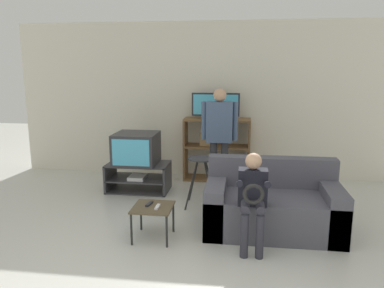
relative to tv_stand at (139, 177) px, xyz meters
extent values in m
cube|color=silver|center=(0.87, 0.99, 1.09)|extent=(6.40, 0.06, 2.60)
cube|color=#38383D|center=(0.00, 0.01, -0.20)|extent=(0.93, 0.54, 0.02)
cube|color=#38383D|center=(0.00, 0.01, -0.02)|extent=(0.90, 0.54, 0.02)
cube|color=#38383D|center=(0.00, 0.01, 0.21)|extent=(0.93, 0.54, 0.02)
cube|color=#38383D|center=(-0.45, 0.01, 0.00)|extent=(0.03, 0.54, 0.43)
cube|color=#38383D|center=(0.45, 0.01, 0.00)|extent=(0.03, 0.54, 0.43)
cube|color=white|center=(0.00, -0.06, 0.02)|extent=(0.24, 0.28, 0.05)
cube|color=#2D2D33|center=(-0.02, 0.00, 0.45)|extent=(0.63, 0.60, 0.47)
cube|color=#4CB7E0|center=(-0.02, -0.30, 0.45)|extent=(0.55, 0.01, 0.39)
cube|color=brown|center=(0.61, 0.73, 0.31)|extent=(0.03, 0.38, 1.03)
cube|color=brown|center=(1.67, 0.73, 0.31)|extent=(0.03, 0.38, 1.03)
cube|color=brown|center=(1.14, 0.73, -0.19)|extent=(1.02, 0.38, 0.03)
cube|color=brown|center=(1.14, 0.73, 0.36)|extent=(1.02, 0.38, 0.03)
cube|color=brown|center=(1.14, 0.73, 0.81)|extent=(1.02, 0.38, 0.03)
cube|color=#9E7A4C|center=(0.95, 0.68, 0.48)|extent=(0.18, 0.04, 0.22)
cube|color=black|center=(1.11, 0.74, 0.84)|extent=(0.27, 0.20, 0.04)
cube|color=black|center=(1.11, 0.74, 1.05)|extent=(0.78, 0.04, 0.38)
cube|color=#4CB7E0|center=(1.11, 0.72, 1.05)|extent=(0.73, 0.01, 0.33)
cylinder|color=black|center=(0.90, -0.63, 0.12)|extent=(0.17, 0.17, 0.66)
cylinder|color=black|center=(1.14, -0.63, 0.12)|extent=(0.17, 0.17, 0.66)
cylinder|color=black|center=(0.90, -0.40, 0.12)|extent=(0.17, 0.17, 0.66)
cylinder|color=black|center=(1.14, -0.40, 0.12)|extent=(0.17, 0.17, 0.66)
cylinder|color=#333338|center=(1.02, -0.51, 0.45)|extent=(0.36, 0.36, 0.02)
cube|color=brown|center=(0.61, -1.57, 0.15)|extent=(0.43, 0.43, 0.02)
cylinder|color=black|center=(0.42, -1.76, -0.03)|extent=(0.02, 0.02, 0.35)
cylinder|color=black|center=(0.80, -1.76, -0.03)|extent=(0.02, 0.02, 0.35)
cylinder|color=black|center=(0.42, -1.38, -0.03)|extent=(0.02, 0.02, 0.35)
cylinder|color=black|center=(0.80, -1.38, -0.03)|extent=(0.02, 0.02, 0.35)
cube|color=#232328|center=(0.56, -1.53, 0.17)|extent=(0.06, 0.15, 0.02)
cube|color=silver|center=(0.66, -1.60, 0.17)|extent=(0.04, 0.14, 0.02)
cube|color=#4C4C56|center=(1.92, -1.21, 0.01)|extent=(1.52, 0.83, 0.44)
cube|color=#4C4C56|center=(1.92, -0.89, 0.41)|extent=(1.52, 0.20, 0.36)
cube|color=#4C4C56|center=(1.27, -1.21, 0.07)|extent=(0.22, 0.83, 0.56)
cube|color=#4C4C56|center=(2.57, -1.21, 0.07)|extent=(0.22, 0.83, 0.56)
cylinder|color=#2D2D33|center=(1.14, 0.05, 0.18)|extent=(0.11, 0.11, 0.78)
cylinder|color=#2D2D33|center=(1.30, 0.05, 0.18)|extent=(0.11, 0.11, 0.78)
cube|color=#475B7A|center=(1.22, 0.05, 0.87)|extent=(0.38, 0.20, 0.59)
cylinder|color=#475B7A|center=(0.99, 0.05, 0.88)|extent=(0.08, 0.08, 0.56)
cylinder|color=#475B7A|center=(1.45, 0.05, 0.88)|extent=(0.08, 0.08, 0.56)
sphere|color=tan|center=(1.22, 0.05, 1.26)|extent=(0.19, 0.19, 0.19)
cylinder|color=#2D2D38|center=(1.60, -1.86, 0.01)|extent=(0.08, 0.08, 0.44)
cylinder|color=#2D2D38|center=(1.75, -1.86, 0.01)|extent=(0.08, 0.08, 0.44)
cylinder|color=#2D2D38|center=(1.60, -1.71, 0.28)|extent=(0.09, 0.30, 0.09)
cylinder|color=#2D2D38|center=(1.75, -1.71, 0.28)|extent=(0.09, 0.30, 0.09)
cube|color=black|center=(1.67, -1.56, 0.43)|extent=(0.30, 0.17, 0.39)
cylinder|color=black|center=(1.54, -1.69, 0.50)|extent=(0.06, 0.31, 0.14)
cylinder|color=black|center=(1.81, -1.69, 0.50)|extent=(0.06, 0.31, 0.14)
sphere|color=tan|center=(1.67, -1.56, 0.70)|extent=(0.17, 0.17, 0.17)
torus|color=black|center=(1.67, -1.85, 0.45)|extent=(0.21, 0.04, 0.21)
camera|label=1|loc=(1.55, -5.33, 1.65)|focal=35.00mm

